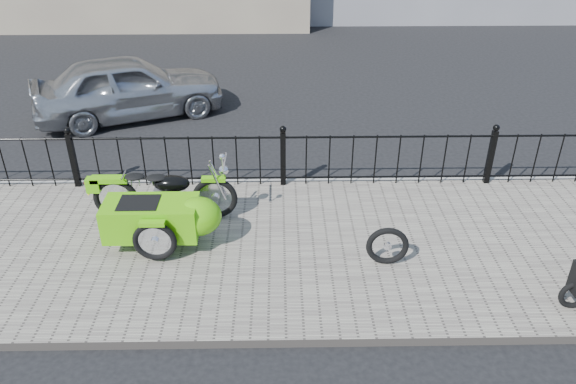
{
  "coord_description": "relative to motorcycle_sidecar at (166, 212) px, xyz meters",
  "views": [
    {
      "loc": [
        -0.06,
        -7.13,
        4.8
      ],
      "look_at": [
        0.06,
        -0.1,
        0.76
      ],
      "focal_mm": 35.0,
      "sensor_mm": 36.0,
      "label": 1
    }
  ],
  "objects": [
    {
      "name": "iron_fence",
      "position": [
        1.67,
        1.66,
        -0.01
      ],
      "size": [
        14.11,
        0.11,
        1.08
      ],
      "color": "black",
      "rests_on": "sidewalk"
    },
    {
      "name": "motorcycle_sidecar",
      "position": [
        0.0,
        0.0,
        0.0
      ],
      "size": [
        2.28,
        1.48,
        0.98
      ],
      "color": "black",
      "rests_on": "sidewalk"
    },
    {
      "name": "sidewalk",
      "position": [
        1.67,
        -0.14,
        -0.53
      ],
      "size": [
        30.0,
        3.8,
        0.12
      ],
      "primitive_type": "cube",
      "color": "#686058",
      "rests_on": "ground"
    },
    {
      "name": "curb",
      "position": [
        1.67,
        1.8,
        -0.53
      ],
      "size": [
        30.0,
        0.1,
        0.12
      ],
      "primitive_type": "cube",
      "color": "gray",
      "rests_on": "ground"
    },
    {
      "name": "spare_tire",
      "position": [
        3.05,
        -0.61,
        -0.19
      ],
      "size": [
        0.58,
        0.12,
        0.58
      ],
      "primitive_type": "torus",
      "rotation": [
        1.57,
        0.0,
        -0.06
      ],
      "color": "black",
      "rests_on": "sidewalk"
    },
    {
      "name": "sedan_car",
      "position": [
        -1.68,
        5.07,
        0.1
      ],
      "size": [
        4.37,
        3.04,
        1.38
      ],
      "primitive_type": "imported",
      "rotation": [
        0.0,
        0.0,
        1.96
      ],
      "color": "#A2A4A9",
      "rests_on": "ground"
    },
    {
      "name": "ground",
      "position": [
        1.67,
        0.36,
        -0.59
      ],
      "size": [
        120.0,
        120.0,
        0.0
      ],
      "primitive_type": "plane",
      "color": "black",
      "rests_on": "ground"
    }
  ]
}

